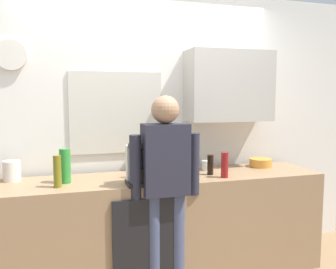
# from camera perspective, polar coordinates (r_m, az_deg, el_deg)

# --- Properties ---
(kitchen_counter) EXTENTS (3.00, 0.64, 0.89)m
(kitchen_counter) POSITION_cam_1_polar(r_m,az_deg,el_deg) (3.22, -1.96, -14.66)
(kitchen_counter) COLOR #937251
(kitchen_counter) RESTS_ON ground_plane
(dishwasher_panel) EXTENTS (0.56, 0.02, 0.80)m
(dishwasher_panel) POSITION_cam_1_polar(r_m,az_deg,el_deg) (2.90, -3.23, -18.00)
(dishwasher_panel) COLOR black
(dishwasher_panel) RESTS_ON ground_plane
(back_wall_assembly) EXTENTS (4.60, 0.42, 2.60)m
(back_wall_assembly) POSITION_cam_1_polar(r_m,az_deg,el_deg) (3.43, -2.16, 2.21)
(back_wall_assembly) COLOR white
(back_wall_assembly) RESTS_ON ground_plane
(coffee_maker) EXTENTS (0.20, 0.20, 0.33)m
(coffee_maker) POSITION_cam_1_polar(r_m,az_deg,el_deg) (2.81, -4.83, -5.12)
(coffee_maker) COLOR black
(coffee_maker) RESTS_ON kitchen_counter
(bottle_clear_soda) EXTENTS (0.09, 0.09, 0.28)m
(bottle_clear_soda) POSITION_cam_1_polar(r_m,az_deg,el_deg) (2.97, -16.38, -4.90)
(bottle_clear_soda) COLOR #2D8C33
(bottle_clear_soda) RESTS_ON kitchen_counter
(bottle_amber_beer) EXTENTS (0.06, 0.06, 0.23)m
(bottle_amber_beer) POSITION_cam_1_polar(r_m,az_deg,el_deg) (3.03, -4.82, -4.92)
(bottle_amber_beer) COLOR brown
(bottle_amber_beer) RESTS_ON kitchen_counter
(bottle_red_vinegar) EXTENTS (0.06, 0.06, 0.22)m
(bottle_red_vinegar) POSITION_cam_1_polar(r_m,az_deg,el_deg) (3.08, 9.19, -4.90)
(bottle_red_vinegar) COLOR maroon
(bottle_red_vinegar) RESTS_ON kitchen_counter
(bottle_dark_sauce) EXTENTS (0.06, 0.06, 0.18)m
(bottle_dark_sauce) POSITION_cam_1_polar(r_m,az_deg,el_deg) (3.18, 6.90, -4.90)
(bottle_dark_sauce) COLOR black
(bottle_dark_sauce) RESTS_ON kitchen_counter
(bottle_olive_oil) EXTENTS (0.06, 0.06, 0.25)m
(bottle_olive_oil) POSITION_cam_1_polar(r_m,az_deg,el_deg) (2.84, -17.53, -5.73)
(bottle_olive_oil) COLOR olive
(bottle_olive_oil) RESTS_ON kitchen_counter
(bottle_green_wine) EXTENTS (0.07, 0.07, 0.30)m
(bottle_green_wine) POSITION_cam_1_polar(r_m,az_deg,el_deg) (3.30, 2.86, -3.41)
(bottle_green_wine) COLOR #195923
(bottle_green_wine) RESTS_ON kitchen_counter
(cup_white_mug) EXTENTS (0.08, 0.08, 0.09)m
(cup_white_mug) POSITION_cam_1_polar(r_m,az_deg,el_deg) (3.36, 6.16, -5.02)
(cup_white_mug) COLOR white
(cup_white_mug) RESTS_ON kitchen_counter
(mixing_bowl) EXTENTS (0.22, 0.22, 0.08)m
(mixing_bowl) POSITION_cam_1_polar(r_m,az_deg,el_deg) (3.65, 14.81, -4.43)
(mixing_bowl) COLOR orange
(mixing_bowl) RESTS_ON kitchen_counter
(dish_soap) EXTENTS (0.06, 0.06, 0.18)m
(dish_soap) POSITION_cam_1_polar(r_m,az_deg,el_deg) (3.04, -1.56, -5.58)
(dish_soap) COLOR green
(dish_soap) RESTS_ON kitchen_counter
(storage_canister) EXTENTS (0.14, 0.14, 0.17)m
(storage_canister) POSITION_cam_1_polar(r_m,az_deg,el_deg) (3.19, -24.03, -5.42)
(storage_canister) COLOR silver
(storage_canister) RESTS_ON kitchen_counter
(person_at_sink) EXTENTS (0.57, 0.22, 1.60)m
(person_at_sink) POSITION_cam_1_polar(r_m,az_deg,el_deg) (2.79, -0.44, -7.11)
(person_at_sink) COLOR #3F4766
(person_at_sink) RESTS_ON ground_plane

